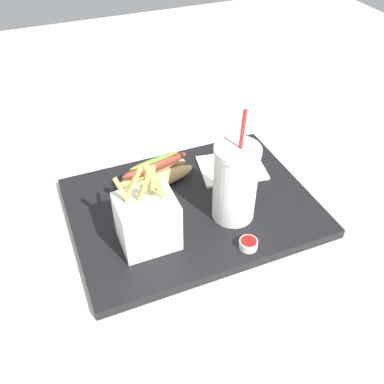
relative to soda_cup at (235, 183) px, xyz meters
name	(u,v)px	position (x,y,z in m)	size (l,w,h in m)	color
ground_plane	(192,214)	(-0.06, 0.06, -0.11)	(2.40, 2.40, 0.02)	silver
food_tray	(192,207)	(-0.06, 0.06, -0.09)	(0.47, 0.36, 0.02)	black
soda_cup	(235,183)	(0.00, 0.00, 0.00)	(0.08, 0.08, 0.23)	white
fries_basket	(147,220)	(-0.17, -0.01, -0.03)	(0.10, 0.09, 0.16)	white
hot_dog_1	(156,174)	(-0.11, 0.14, -0.05)	(0.17, 0.08, 0.07)	tan
ketchup_cup_1	(248,244)	(-0.01, -0.09, -0.07)	(0.03, 0.03, 0.02)	white
napkin_stack	(232,168)	(0.06, 0.13, -0.08)	(0.14, 0.11, 0.01)	white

